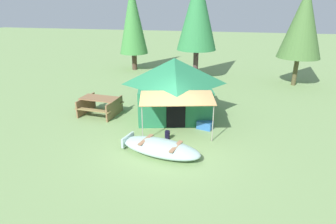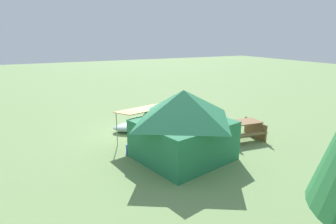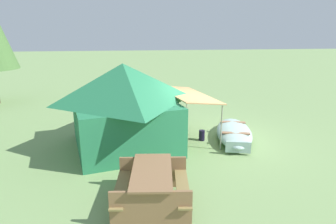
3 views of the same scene
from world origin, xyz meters
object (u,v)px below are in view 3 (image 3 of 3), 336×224
Objects in this scene: canvas_cabin_tent at (125,105)px; cooler_box at (160,125)px; beached_rowboat at (234,132)px; fuel_can at (202,135)px; picnic_table at (152,184)px.

canvas_cabin_tent is 2.24m from cooler_box.
fuel_can is at bearing 89.07° from beached_rowboat.
beached_rowboat is 0.62× the size of canvas_cabin_tent.
fuel_can is (0.20, -2.45, -1.16)m from canvas_cabin_tent.
beached_rowboat is at bearing -90.93° from fuel_can.
canvas_cabin_tent reaches higher than picnic_table.
canvas_cabin_tent reaches higher than fuel_can.
beached_rowboat is 3.70m from canvas_cabin_tent.
canvas_cabin_tent is 14.19× the size of fuel_can.
canvas_cabin_tent reaches higher than cooler_box.
beached_rowboat reaches higher than fuel_can.
picnic_table is 3.04× the size of cooler_box.
picnic_table reaches higher than fuel_can.
fuel_can is at bearing -135.79° from cooler_box.
fuel_can is (3.48, -1.87, -0.31)m from picnic_table.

